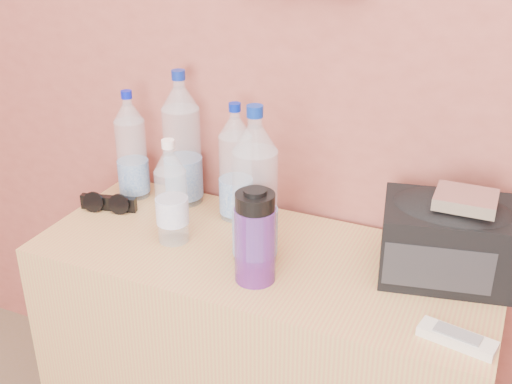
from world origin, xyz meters
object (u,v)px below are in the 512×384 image
at_px(pet_large_d, 255,195).
at_px(nalgene_bottle, 255,236).
at_px(pet_large_a, 132,151).
at_px(pet_small, 171,198).
at_px(ac_remote, 457,339).
at_px(sunglasses, 109,203).
at_px(toiletry_bag, 447,237).
at_px(dresser, 262,366).
at_px(foil_packet, 466,200).
at_px(pet_large_c, 236,168).
at_px(pet_large_b, 182,146).

relative_size(pet_large_d, nalgene_bottle, 1.70).
relative_size(pet_large_a, pet_small, 1.15).
distance_m(pet_small, ac_remote, 0.72).
height_order(sunglasses, toiletry_bag, toiletry_bag).
xyz_separation_m(dresser, pet_large_a, (-0.46, 0.14, 0.48)).
height_order(pet_large_a, nalgene_bottle, pet_large_a).
relative_size(dresser, toiletry_bag, 3.93).
xyz_separation_m(pet_small, foil_packet, (0.66, 0.09, 0.09)).
distance_m(dresser, pet_large_c, 0.52).
bearing_deg(dresser, foil_packet, 7.87).
distance_m(pet_large_b, foil_packet, 0.75).
relative_size(ac_remote, toiletry_bag, 0.53).
relative_size(pet_small, sunglasses, 1.72).
distance_m(pet_large_a, pet_small, 0.29).
height_order(pet_large_b, pet_large_d, pet_large_d).
relative_size(pet_large_b, pet_large_c, 1.18).
bearing_deg(pet_small, pet_large_b, 112.65).
distance_m(pet_large_b, pet_large_c, 0.17).
bearing_deg(pet_large_b, sunglasses, -140.09).
bearing_deg(foil_packet, pet_large_a, 174.68).
xyz_separation_m(pet_large_a, toiletry_bag, (0.86, -0.06, -0.04)).
bearing_deg(pet_large_b, pet_large_c, -8.26).
relative_size(pet_large_c, nalgene_bottle, 1.41).
relative_size(pet_small, nalgene_bottle, 1.20).
bearing_deg(toiletry_bag, pet_large_d, -176.76).
xyz_separation_m(pet_large_d, toiletry_bag, (0.41, 0.11, -0.07)).
bearing_deg(foil_packet, pet_large_c, 171.54).
bearing_deg(pet_large_c, dresser, -46.00).
distance_m(nalgene_bottle, sunglasses, 0.53).
height_order(pet_large_b, nalgene_bottle, pet_large_b).
xyz_separation_m(pet_small, ac_remote, (0.70, -0.12, -0.11)).
bearing_deg(pet_large_c, pet_large_b, 171.74).
xyz_separation_m(pet_large_c, pet_large_d, (0.13, -0.17, 0.03)).
bearing_deg(pet_small, pet_large_c, 63.84).
distance_m(pet_large_c, foil_packet, 0.58).
relative_size(nalgene_bottle, sunglasses, 1.44).
height_order(pet_large_d, toiletry_bag, pet_large_d).
relative_size(pet_small, ac_remote, 1.79).
xyz_separation_m(pet_small, nalgene_bottle, (0.25, -0.08, -0.01)).
bearing_deg(toiletry_bag, pet_large_b, 161.43).
distance_m(dresser, toiletry_bag, 0.60).
bearing_deg(toiletry_bag, foil_packet, -53.35).
xyz_separation_m(pet_large_b, pet_large_c, (0.17, -0.02, -0.03)).
bearing_deg(pet_large_a, foil_packet, -5.32).
xyz_separation_m(pet_large_b, nalgene_bottle, (0.34, -0.28, -0.05)).
height_order(pet_large_b, ac_remote, pet_large_b).
height_order(dresser, pet_large_b, pet_large_b).
xyz_separation_m(sunglasses, foil_packet, (0.90, 0.02, 0.18)).
height_order(pet_large_d, ac_remote, pet_large_d).
relative_size(pet_large_b, nalgene_bottle, 1.67).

